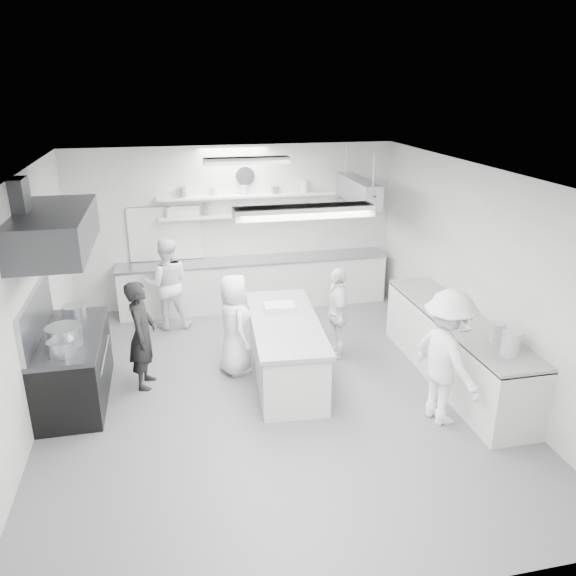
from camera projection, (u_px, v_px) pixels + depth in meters
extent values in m
cube|color=slate|center=(271.00, 392.00, 7.83)|extent=(6.00, 7.00, 0.02)
cube|color=white|center=(268.00, 174.00, 6.79)|extent=(6.00, 7.00, 0.02)
cube|color=silver|center=(236.00, 227.00, 10.52)|extent=(6.00, 0.04, 3.00)
cube|color=silver|center=(357.00, 455.00, 4.10)|extent=(6.00, 0.04, 3.00)
cube|color=silver|center=(23.00, 310.00, 6.71)|extent=(0.04, 7.00, 3.00)
cube|color=silver|center=(479.00, 275.00, 7.91)|extent=(0.04, 7.00, 3.00)
cube|color=black|center=(74.00, 369.00, 7.52)|extent=(0.80, 1.80, 0.90)
cube|color=#39393E|center=(54.00, 231.00, 6.86)|extent=(0.85, 2.00, 0.50)
cube|color=silver|center=(255.00, 283.00, 10.66)|extent=(5.00, 0.60, 0.92)
cube|color=silver|center=(273.00, 214.00, 10.45)|extent=(4.20, 0.26, 0.04)
cube|color=silver|center=(273.00, 195.00, 10.33)|extent=(4.20, 0.26, 0.04)
cube|color=black|center=(165.00, 234.00, 10.26)|extent=(1.30, 0.04, 1.00)
cylinder|color=silver|center=(245.00, 176.00, 10.19)|extent=(0.32, 0.05, 0.32)
cube|color=silver|center=(456.00, 349.00, 8.01)|extent=(0.74, 3.30, 0.94)
cube|color=#9EA1A9|center=(358.00, 191.00, 9.63)|extent=(0.30, 1.60, 0.40)
cube|color=silver|center=(304.00, 211.00, 5.16)|extent=(1.30, 0.25, 0.10)
cube|color=silver|center=(247.00, 161.00, 8.46)|extent=(1.30, 0.25, 0.10)
cube|color=silver|center=(285.00, 350.00, 8.08)|extent=(1.02, 2.36, 0.85)
cylinder|color=#9EA1A9|center=(64.00, 337.00, 7.02)|extent=(0.43, 0.43, 0.29)
imported|color=black|center=(142.00, 335.00, 7.74)|extent=(0.46, 0.62, 1.56)
imported|color=white|center=(167.00, 284.00, 9.63)|extent=(0.79, 0.62, 1.60)
imported|color=white|center=(235.00, 324.00, 8.14)|extent=(0.59, 0.80, 1.51)
imported|color=white|center=(337.00, 313.00, 8.63)|extent=(0.50, 0.90, 1.44)
imported|color=white|center=(447.00, 358.00, 6.90)|extent=(0.85, 1.23, 1.75)
imported|color=#9EA1A9|center=(278.00, 306.00, 8.44)|extent=(0.34, 0.34, 0.07)
imported|color=silver|center=(299.00, 322.00, 7.90)|extent=(0.21, 0.21, 0.06)
imported|color=silver|center=(461.00, 329.00, 7.47)|extent=(0.26, 0.26, 0.06)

